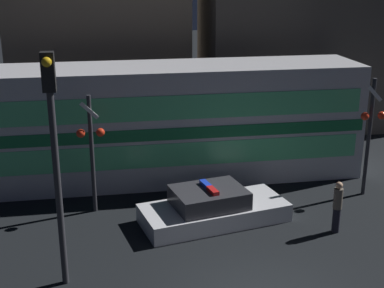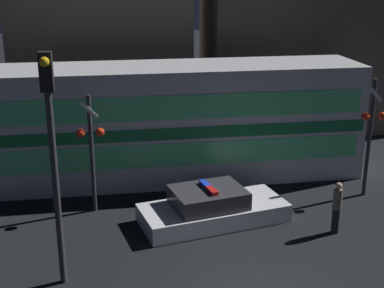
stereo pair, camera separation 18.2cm
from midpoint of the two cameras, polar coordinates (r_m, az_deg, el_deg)
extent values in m
cube|color=silver|center=(20.13, -2.27, 2.34)|extent=(14.01, 3.00, 4.29)
cube|color=#19723F|center=(18.69, -1.65, 1.10)|extent=(13.73, 0.03, 0.43)
cube|color=#59D88C|center=(18.93, -1.63, -1.14)|extent=(13.31, 0.02, 0.86)
cube|color=#59D88C|center=(18.44, -1.68, 3.91)|extent=(13.31, 0.02, 0.86)
cube|color=silver|center=(17.05, 2.07, -7.34)|extent=(4.88, 2.79, 0.57)
cube|color=#333338|center=(16.75, 1.51, -5.70)|extent=(2.50, 2.08, 0.55)
cube|color=red|center=(16.38, 1.91, -5.00)|extent=(0.31, 0.60, 0.12)
cube|color=blue|center=(16.86, 1.14, -4.30)|extent=(0.31, 0.60, 0.12)
cylinder|color=black|center=(16.89, 14.81, -7.86)|extent=(0.23, 0.23, 0.78)
cylinder|color=#595147|center=(16.60, 15.01, -5.65)|extent=(0.27, 0.27, 0.65)
sphere|color=tan|center=(16.44, 15.13, -4.28)|extent=(0.21, 0.21, 0.21)
cylinder|color=#2D2D33|center=(19.36, 18.07, 0.61)|extent=(0.14, 0.14, 4.17)
sphere|color=red|center=(18.87, 17.70, 2.84)|extent=(0.28, 0.28, 0.28)
sphere|color=red|center=(19.15, 19.32, 2.90)|extent=(0.28, 0.28, 0.28)
cube|color=white|center=(18.89, 18.65, 5.12)|extent=(0.58, 0.03, 0.58)
cylinder|color=#2D2D33|center=(17.43, -10.91, -1.15)|extent=(0.14, 0.14, 3.92)
sphere|color=red|center=(17.06, -12.09, 1.12)|extent=(0.28, 0.28, 0.28)
sphere|color=red|center=(17.04, -10.05, 1.23)|extent=(0.28, 0.28, 0.28)
cube|color=white|center=(16.92, -11.21, 3.52)|extent=(0.58, 0.03, 0.58)
cylinder|color=#2D2D33|center=(13.35, -14.45, -5.05)|extent=(0.17, 0.17, 4.98)
cube|color=black|center=(12.52, -15.50, 7.42)|extent=(0.30, 0.30, 0.90)
sphere|color=gold|center=(12.29, -15.68, 8.41)|extent=(0.23, 0.23, 0.23)
cube|color=#726656|center=(26.95, -10.18, 13.21)|extent=(8.11, 6.65, 10.87)
cube|color=#47423D|center=(27.08, 12.04, 13.13)|extent=(10.03, 4.44, 10.88)
camera|label=1|loc=(0.09, -90.29, -0.09)|focal=50.00mm
camera|label=2|loc=(0.09, 89.71, 0.09)|focal=50.00mm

